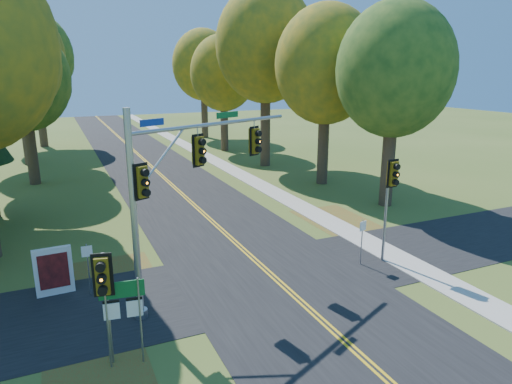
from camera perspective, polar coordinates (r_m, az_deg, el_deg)
name	(u,v)px	position (r m, az deg, el deg)	size (l,w,h in m)	color
ground	(295,297)	(18.29, 4.91, -12.93)	(160.00, 160.00, 0.00)	#41581F
road_main	(295,297)	(18.29, 4.91, -12.90)	(8.00, 160.00, 0.02)	black
road_cross	(273,276)	(19.87, 2.09, -10.48)	(60.00, 6.00, 0.02)	black
centerline_left	(293,297)	(18.24, 4.63, -12.92)	(0.10, 160.00, 0.01)	gold
centerline_right	(297,296)	(18.33, 5.19, -12.79)	(0.10, 160.00, 0.01)	gold
sidewalk_east	(418,269)	(21.71, 19.59, -9.04)	(1.60, 160.00, 0.06)	#9E998E
leaf_patch_w_near	(109,285)	(20.05, -17.87, -11.01)	(4.00, 6.00, 0.00)	brown
leaf_patch_e	(350,227)	(26.35, 11.61, -4.27)	(3.50, 8.00, 0.00)	brown
tree_e_a	(395,71)	(30.07, 16.98, 14.31)	(7.20, 7.20, 12.73)	#38281C
tree_e_b	(326,65)	(35.19, 8.80, 15.36)	(7.60, 7.60, 13.33)	#38281C
tree_w_c	(23,79)	(38.59, -27.09, 12.48)	(6.80, 6.80, 11.91)	#38281C
tree_e_c	(266,45)	(41.83, 1.28, 17.85)	(8.80, 8.80, 15.79)	#38281C
tree_w_d	(17,56)	(47.34, -27.67, 14.81)	(8.20, 8.20, 14.56)	#38281C
tree_e_d	(224,74)	(50.02, -4.05, 14.56)	(7.00, 7.00, 12.32)	#38281C
tree_w_e	(34,56)	(58.20, -25.95, 15.01)	(8.40, 8.40, 14.97)	#38281C
tree_e_e	(204,65)	(60.54, -6.58, 15.46)	(7.80, 7.80, 13.74)	#38281C
traffic_mast	(180,178)	(16.74, -9.45, 1.72)	(7.46, 3.80, 7.41)	#9B9FA4
east_signal_pole	(391,185)	(20.91, 16.53, 0.83)	(0.56, 0.65, 4.83)	gray
ped_signal_pole	(104,284)	(13.83, -18.51, -10.84)	(0.57, 0.67, 3.63)	gray
route_sign_cluster	(123,305)	(14.14, -16.31, -13.44)	(1.29, 0.23, 2.77)	gray
info_kiosk	(54,272)	(19.64, -23.96, -9.07)	(1.42, 0.28, 1.95)	silver
reg_sign_e_north	(362,234)	(20.99, 13.15, -5.15)	(0.40, 0.14, 2.14)	gray
reg_sign_w	(88,260)	(18.91, -20.29, -8.03)	(0.41, 0.07, 2.12)	gray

